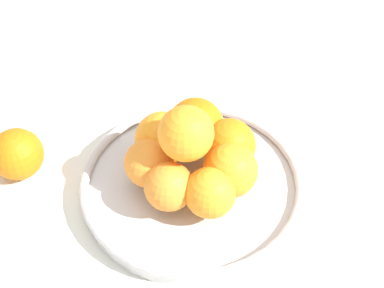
{
  "coord_description": "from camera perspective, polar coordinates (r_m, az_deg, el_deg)",
  "views": [
    {
      "loc": [
        -0.44,
        0.23,
        0.61
      ],
      "look_at": [
        0.0,
        0.0,
        0.1
      ],
      "focal_mm": 50.0,
      "sensor_mm": 36.0,
      "label": 1
    }
  ],
  "objects": [
    {
      "name": "ground_plane",
      "position": [
        0.79,
        -0.0,
        -5.05
      ],
      "size": [
        4.0,
        4.0,
        0.0
      ],
      "primitive_type": "plane",
      "color": "silver"
    },
    {
      "name": "fruit_bowl",
      "position": [
        0.78,
        -0.0,
        -4.29
      ],
      "size": [
        0.32,
        0.32,
        0.03
      ],
      "color": "silver",
      "rests_on": "ground_plane"
    },
    {
      "name": "orange_pile",
      "position": [
        0.73,
        0.07,
        -0.89
      ],
      "size": [
        0.19,
        0.19,
        0.13
      ],
      "color": "orange",
      "rests_on": "fruit_bowl"
    },
    {
      "name": "stray_orange",
      "position": [
        0.83,
        -18.15,
        -1.03
      ],
      "size": [
        0.08,
        0.08,
        0.08
      ],
      "primitive_type": "sphere",
      "color": "orange",
      "rests_on": "ground_plane"
    }
  ]
}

